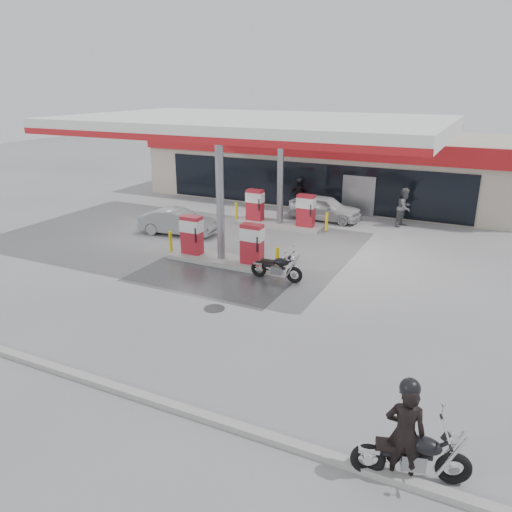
{
  "coord_description": "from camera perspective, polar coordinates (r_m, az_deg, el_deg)",
  "views": [
    {
      "loc": [
        9.69,
        -14.71,
        6.98
      ],
      "look_at": [
        2.45,
        0.2,
        1.2
      ],
      "focal_mm": 35.0,
      "sensor_mm": 36.0,
      "label": 1
    }
  ],
  "objects": [
    {
      "name": "pump_island_near",
      "position": [
        20.31,
        -4.0,
        1.19
      ],
      "size": [
        5.14,
        1.3,
        1.78
      ],
      "color": "#9E9E99",
      "rests_on": "ground"
    },
    {
      "name": "ground",
      "position": [
        18.95,
        -6.95,
        -2.54
      ],
      "size": [
        90.0,
        90.0,
        0.0
      ],
      "primitive_type": "plane",
      "color": "gray",
      "rests_on": "ground"
    },
    {
      "name": "biker_main",
      "position": [
        9.92,
        16.63,
        -18.82
      ],
      "size": [
        0.8,
        0.6,
        1.99
      ],
      "primitive_type": "imported",
      "rotation": [
        0.0,
        0.0,
        3.32
      ],
      "color": "black",
      "rests_on": "ground"
    },
    {
      "name": "drain_cover",
      "position": [
        16.41,
        -4.79,
        -6.0
      ],
      "size": [
        0.7,
        0.7,
        0.01
      ],
      "primitive_type": "cylinder",
      "color": "#38383A",
      "rests_on": "ground"
    },
    {
      "name": "kerb",
      "position": [
        14.18,
        -22.64,
        -11.56
      ],
      "size": [
        28.0,
        0.25,
        0.15
      ],
      "primitive_type": "cube",
      "color": "gray",
      "rests_on": "ground"
    },
    {
      "name": "pump_island_far",
      "position": [
        25.47,
        2.73,
        4.95
      ],
      "size": [
        5.14,
        1.3,
        1.78
      ],
      "color": "#9E9E99",
      "rests_on": "ground"
    },
    {
      "name": "canopy",
      "position": [
        22.03,
        -0.28,
        14.77
      ],
      "size": [
        16.0,
        10.02,
        5.51
      ],
      "color": "silver",
      "rests_on": "ground"
    },
    {
      "name": "main_motorcycle",
      "position": [
        10.26,
        17.52,
        -21.0
      ],
      "size": [
        2.14,
        0.96,
        1.13
      ],
      "rotation": [
        0.0,
        0.0,
        0.3
      ],
      "color": "black",
      "rests_on": "ground"
    },
    {
      "name": "parked_motorcycle",
      "position": [
        18.51,
        2.44,
        -1.37
      ],
      "size": [
        2.08,
        0.8,
        1.07
      ],
      "rotation": [
        0.0,
        0.0,
        0.0
      ],
      "color": "black",
      "rests_on": "ground"
    },
    {
      "name": "hatchback_silver",
      "position": [
        24.44,
        -8.95,
        3.89
      ],
      "size": [
        3.87,
        1.84,
        1.22
      ],
      "primitive_type": "imported",
      "rotation": [
        0.0,
        0.0,
        1.72
      ],
      "color": "gray",
      "rests_on": "ground"
    },
    {
      "name": "parked_car_left",
      "position": [
        33.88,
        -4.4,
        8.22
      ],
      "size": [
        4.07,
        2.53,
        1.1
      ],
      "primitive_type": "imported",
      "rotation": [
        0.0,
        0.0,
        1.85
      ],
      "color": "black",
      "rests_on": "ground"
    },
    {
      "name": "biker_walking",
      "position": [
        29.02,
        4.96,
        7.03
      ],
      "size": [
        1.12,
        0.72,
        1.77
      ],
      "primitive_type": "imported",
      "rotation": [
        0.0,
        0.0,
        0.3
      ],
      "color": "black",
      "rests_on": "ground"
    },
    {
      "name": "wet_patch",
      "position": [
        18.7,
        -5.65,
        -2.79
      ],
      "size": [
        6.0,
        3.0,
        0.0
      ],
      "primitive_type": "cube",
      "color": "#4C4C4F",
      "rests_on": "ground"
    },
    {
      "name": "store_building",
      "position": [
        32.52,
        8.41,
        10.23
      ],
      "size": [
        22.0,
        8.22,
        4.0
      ],
      "color": "#B3A796",
      "rests_on": "ground"
    },
    {
      "name": "attendant",
      "position": [
        26.51,
        16.61,
        5.36
      ],
      "size": [
        1.02,
        1.15,
        1.98
      ],
      "primitive_type": "imported",
      "rotation": [
        0.0,
        0.0,
        1.24
      ],
      "color": "#5B5B60",
      "rests_on": "ground"
    },
    {
      "name": "parked_car_right",
      "position": [
        29.57,
        19.77,
        5.44
      ],
      "size": [
        3.91,
        2.37,
        1.02
      ],
      "primitive_type": "imported",
      "rotation": [
        0.0,
        0.0,
        1.77
      ],
      "color": "navy",
      "rests_on": "ground"
    },
    {
      "name": "sedan_white",
      "position": [
        26.92,
        7.86,
        5.46
      ],
      "size": [
        3.93,
        1.73,
        1.32
      ],
      "primitive_type": "imported",
      "rotation": [
        0.0,
        0.0,
        1.52
      ],
      "color": "silver",
      "rests_on": "ground"
    }
  ]
}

